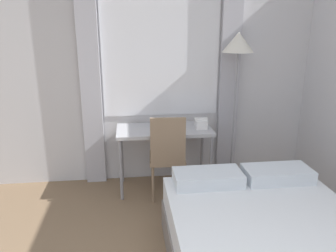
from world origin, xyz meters
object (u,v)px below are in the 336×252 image
Objects in this scene: telephone at (201,124)px; book at (169,126)px; standing_lamp at (238,54)px; desk_chair at (167,153)px; desk at (164,134)px.

book is (-0.36, 0.09, -0.04)m from telephone.
standing_lamp is 1.15m from book.
standing_lamp reaches higher than desk_chair.
desk is 1.12× the size of desk_chair.
book is at bearing 38.66° from desk.
desk_chair reaches higher than desk.
desk_chair is at bearing -100.49° from book.
desk_chair is 3.55× the size of book.
standing_lamp is 11.96× the size of telephone.
telephone reaches higher than desk.
desk is at bearing -177.01° from standing_lamp.
standing_lamp is (0.85, 0.31, 1.06)m from desk_chair.
desk_chair is at bearing -160.11° from standing_lamp.
desk_chair is (0.01, -0.26, -0.14)m from desk.
desk_chair is 0.55m from telephone.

